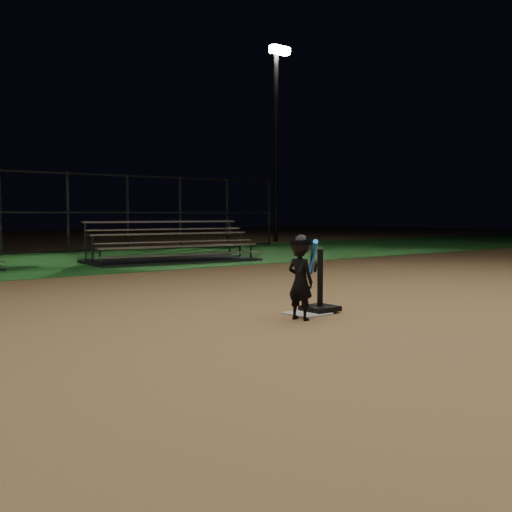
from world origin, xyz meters
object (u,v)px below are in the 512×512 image
(batting_tee, at_px, (320,300))
(child_batter, at_px, (301,274))
(light_pole_right, at_px, (277,127))
(home_plate, at_px, (307,314))
(bleacher_right, at_px, (172,253))

(batting_tee, height_order, child_batter, child_batter)
(batting_tee, height_order, light_pole_right, light_pole_right)
(child_batter, bearing_deg, home_plate, -67.48)
(home_plate, height_order, bleacher_right, bleacher_right)
(batting_tee, bearing_deg, bleacher_right, 72.35)
(home_plate, xyz_separation_m, child_batter, (-0.31, -0.22, 0.51))
(home_plate, height_order, batting_tee, batting_tee)
(batting_tee, bearing_deg, light_pole_right, 51.73)
(batting_tee, xyz_separation_m, bleacher_right, (2.54, 7.98, 0.05))
(home_plate, height_order, light_pole_right, light_pole_right)
(home_plate, distance_m, bleacher_right, 8.47)
(bleacher_right, bearing_deg, light_pole_right, 43.21)
(home_plate, xyz_separation_m, batting_tee, (0.23, 0.02, 0.15))
(home_plate, bearing_deg, bleacher_right, 70.92)
(child_batter, bearing_deg, batting_tee, -79.18)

